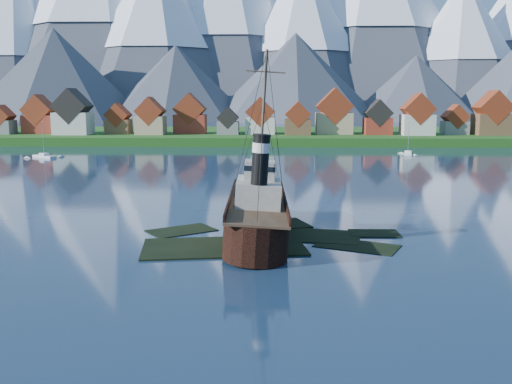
{
  "coord_description": "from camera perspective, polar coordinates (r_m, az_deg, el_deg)",
  "views": [
    {
      "loc": [
        2.26,
        -63.65,
        16.51
      ],
      "look_at": [
        0.38,
        6.0,
        5.0
      ],
      "focal_mm": 40.0,
      "sensor_mm": 36.0,
      "label": 1
    }
  ],
  "objects": [
    {
      "name": "sailboat_e",
      "position": [
        174.15,
        14.94,
        3.7
      ],
      "size": [
        4.17,
        8.84,
        9.95
      ],
      "rotation": [
        0.0,
        0.0,
        -0.25
      ],
      "color": "silver",
      "rests_on": "ground"
    },
    {
      "name": "ground",
      "position": [
        65.8,
        -0.48,
        -5.15
      ],
      "size": [
        1400.0,
        1400.0,
        0.0
      ],
      "primitive_type": "plane",
      "color": "#182C45",
      "rests_on": "ground"
    },
    {
      "name": "tugboat_wreck",
      "position": [
        69.03,
        -0.03,
        -1.99
      ],
      "size": [
        6.74,
        29.03,
        23.01
      ],
      "rotation": [
        0.0,
        0.06,
        0.02
      ],
      "color": "black",
      "rests_on": "ground"
    },
    {
      "name": "shoal",
      "position": [
        67.93,
        1.09,
        -4.99
      ],
      "size": [
        31.71,
        21.24,
        1.14
      ],
      "color": "black",
      "rests_on": "ground"
    },
    {
      "name": "shore_bank",
      "position": [
        234.25,
        0.99,
        5.34
      ],
      "size": [
        600.0,
        80.0,
        3.2
      ],
      "primitive_type": "cube",
      "color": "#1E4B15",
      "rests_on": "ground"
    },
    {
      "name": "town",
      "position": [
        218.85,
        -7.83,
        7.33
      ],
      "size": [
        250.96,
        16.69,
        17.3
      ],
      "color": "maroon",
      "rests_on": "ground"
    },
    {
      "name": "seawall",
      "position": [
        196.36,
        0.88,
        4.56
      ],
      "size": [
        600.0,
        2.5,
        2.0
      ],
      "primitive_type": "cube",
      "color": "#3F3D38",
      "rests_on": "ground"
    },
    {
      "name": "sailboat_c",
      "position": [
        170.5,
        -20.41,
        3.32
      ],
      "size": [
        8.06,
        6.42,
        10.74
      ],
      "rotation": [
        0.0,
        0.0,
        0.97
      ],
      "color": "silver",
      "rests_on": "ground"
    },
    {
      "name": "mountains",
      "position": [
        549.77,
        1.27,
        16.99
      ],
      "size": [
        965.0,
        340.0,
        205.0
      ],
      "color": "#2D333D",
      "rests_on": "ground"
    }
  ]
}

